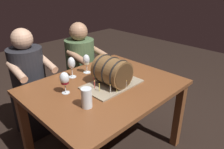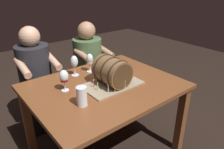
{
  "view_description": "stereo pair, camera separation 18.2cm",
  "coord_description": "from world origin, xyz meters",
  "px_view_note": "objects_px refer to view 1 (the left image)",
  "views": [
    {
      "loc": [
        -1.12,
        -1.21,
        1.6
      ],
      "look_at": [
        0.05,
        -0.04,
        0.84
      ],
      "focal_mm": 34.28,
      "sensor_mm": 36.0,
      "label": 1
    },
    {
      "loc": [
        -0.99,
        -1.34,
        1.6
      ],
      "look_at": [
        0.05,
        -0.04,
        0.84
      ],
      "focal_mm": 34.28,
      "sensor_mm": 36.0,
      "label": 2
    }
  ],
  "objects_px": {
    "wine_glass_red": "(64,79)",
    "person_seated_left": "(31,88)",
    "beer_pint": "(87,99)",
    "wine_glass_empty": "(71,64)",
    "barrel_cake": "(112,73)",
    "dining_table": "(105,96)",
    "person_seated_right": "(81,71)",
    "wine_glass_white": "(86,61)"
  },
  "relations": [
    {
      "from": "wine_glass_white",
      "to": "wine_glass_empty",
      "type": "distance_m",
      "value": 0.16
    },
    {
      "from": "person_seated_right",
      "to": "wine_glass_red",
      "type": "bearing_deg",
      "value": -134.6
    },
    {
      "from": "wine_glass_white",
      "to": "wine_glass_red",
      "type": "bearing_deg",
      "value": -152.56
    },
    {
      "from": "dining_table",
      "to": "barrel_cake",
      "type": "distance_m",
      "value": 0.23
    },
    {
      "from": "wine_glass_empty",
      "to": "wine_glass_white",
      "type": "bearing_deg",
      "value": -5.46
    },
    {
      "from": "wine_glass_white",
      "to": "person_seated_left",
      "type": "bearing_deg",
      "value": 130.8
    },
    {
      "from": "barrel_cake",
      "to": "beer_pint",
      "type": "distance_m",
      "value": 0.39
    },
    {
      "from": "person_seated_right",
      "to": "barrel_cake",
      "type": "bearing_deg",
      "value": -108.83
    },
    {
      "from": "dining_table",
      "to": "person_seated_right",
      "type": "distance_m",
      "value": 0.85
    },
    {
      "from": "wine_glass_empty",
      "to": "beer_pint",
      "type": "bearing_deg",
      "value": -114.48
    },
    {
      "from": "barrel_cake",
      "to": "person_seated_left",
      "type": "distance_m",
      "value": 0.96
    },
    {
      "from": "dining_table",
      "to": "beer_pint",
      "type": "xyz_separation_m",
      "value": [
        -0.32,
        -0.16,
        0.17
      ]
    },
    {
      "from": "wine_glass_white",
      "to": "beer_pint",
      "type": "distance_m",
      "value": 0.62
    },
    {
      "from": "beer_pint",
      "to": "person_seated_left",
      "type": "height_order",
      "value": "person_seated_left"
    },
    {
      "from": "dining_table",
      "to": "person_seated_left",
      "type": "relative_size",
      "value": 1.09
    },
    {
      "from": "wine_glass_red",
      "to": "person_seated_left",
      "type": "xyz_separation_m",
      "value": [
        -0.01,
        0.65,
        -0.32
      ]
    },
    {
      "from": "wine_glass_red",
      "to": "wine_glass_white",
      "type": "distance_m",
      "value": 0.43
    },
    {
      "from": "dining_table",
      "to": "person_seated_left",
      "type": "xyz_separation_m",
      "value": [
        -0.33,
        0.78,
        -0.09
      ]
    },
    {
      "from": "wine_glass_white",
      "to": "person_seated_right",
      "type": "xyz_separation_m",
      "value": [
        0.26,
        0.46,
        -0.34
      ]
    },
    {
      "from": "wine_glass_empty",
      "to": "person_seated_left",
      "type": "bearing_deg",
      "value": 117.74
    },
    {
      "from": "wine_glass_white",
      "to": "beer_pint",
      "type": "relative_size",
      "value": 1.25
    },
    {
      "from": "wine_glass_red",
      "to": "person_seated_left",
      "type": "relative_size",
      "value": 0.16
    },
    {
      "from": "wine_glass_red",
      "to": "person_seated_right",
      "type": "distance_m",
      "value": 0.98
    },
    {
      "from": "wine_glass_white",
      "to": "person_seated_left",
      "type": "relative_size",
      "value": 0.16
    },
    {
      "from": "wine_glass_white",
      "to": "beer_pint",
      "type": "bearing_deg",
      "value": -128.95
    },
    {
      "from": "barrel_cake",
      "to": "wine_glass_empty",
      "type": "distance_m",
      "value": 0.41
    },
    {
      "from": "barrel_cake",
      "to": "wine_glass_red",
      "type": "relative_size",
      "value": 2.76
    },
    {
      "from": "wine_glass_red",
      "to": "wine_glass_white",
      "type": "height_order",
      "value": "wine_glass_white"
    },
    {
      "from": "wine_glass_red",
      "to": "person_seated_right",
      "type": "height_order",
      "value": "person_seated_right"
    },
    {
      "from": "barrel_cake",
      "to": "wine_glass_empty",
      "type": "height_order",
      "value": "barrel_cake"
    },
    {
      "from": "dining_table",
      "to": "barrel_cake",
      "type": "relative_size",
      "value": 2.53
    },
    {
      "from": "wine_glass_white",
      "to": "dining_table",
      "type": "bearing_deg",
      "value": -101.45
    },
    {
      "from": "wine_glass_red",
      "to": "wine_glass_empty",
      "type": "bearing_deg",
      "value": 44.32
    },
    {
      "from": "dining_table",
      "to": "wine_glass_red",
      "type": "distance_m",
      "value": 0.41
    },
    {
      "from": "dining_table",
      "to": "barrel_cake",
      "type": "bearing_deg",
      "value": -41.61
    },
    {
      "from": "wine_glass_empty",
      "to": "beer_pint",
      "type": "distance_m",
      "value": 0.55
    },
    {
      "from": "wine_glass_red",
      "to": "wine_glass_empty",
      "type": "distance_m",
      "value": 0.3
    },
    {
      "from": "beer_pint",
      "to": "person_seated_right",
      "type": "relative_size",
      "value": 0.13
    },
    {
      "from": "barrel_cake",
      "to": "beer_pint",
      "type": "bearing_deg",
      "value": -162.83
    },
    {
      "from": "beer_pint",
      "to": "person_seated_left",
      "type": "relative_size",
      "value": 0.13
    },
    {
      "from": "wine_glass_red",
      "to": "person_seated_right",
      "type": "bearing_deg",
      "value": 45.4
    },
    {
      "from": "wine_glass_empty",
      "to": "person_seated_right",
      "type": "distance_m",
      "value": 0.7
    }
  ]
}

